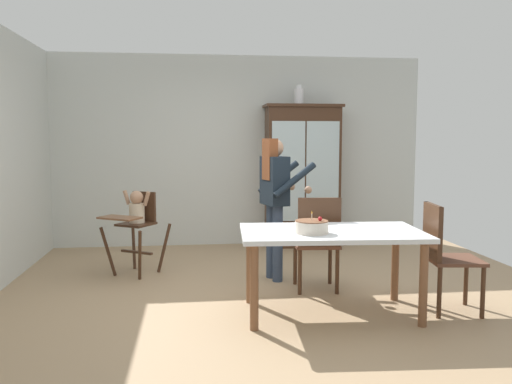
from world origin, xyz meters
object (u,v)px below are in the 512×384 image
(birthday_cake, at_px, (312,227))
(dining_chair_right_end, at_px, (443,250))
(china_cabinet, at_px, (302,175))
(high_chair_with_toddler, at_px, (136,217))
(dining_table, at_px, (331,241))
(ceramic_vase, at_px, (299,96))
(adult_person, at_px, (275,191))
(dining_chair_far_side, at_px, (318,237))

(birthday_cake, xyz_separation_m, dining_chair_right_end, (1.19, 0.05, -0.24))
(china_cabinet, distance_m, high_chair_with_toddler, 2.59)
(birthday_cake, height_order, dining_chair_right_end, dining_chair_right_end)
(dining_table, xyz_separation_m, dining_chair_right_end, (1.00, -0.06, -0.09))
(dining_table, distance_m, dining_chair_right_end, 1.00)
(ceramic_vase, height_order, dining_chair_right_end, ceramic_vase)
(ceramic_vase, height_order, adult_person, ceramic_vase)
(adult_person, distance_m, dining_chair_far_side, 0.75)
(high_chair_with_toddler, distance_m, adult_person, 1.60)
(birthday_cake, bearing_deg, china_cabinet, 79.50)
(ceramic_vase, relative_size, adult_person, 0.18)
(china_cabinet, xyz_separation_m, high_chair_with_toddler, (-2.18, -1.35, -0.35))
(china_cabinet, bearing_deg, dining_chair_right_end, -78.21)
(adult_person, relative_size, dining_table, 0.95)
(high_chair_with_toddler, distance_m, dining_table, 2.42)
(adult_person, distance_m, birthday_cake, 1.31)
(high_chair_with_toddler, bearing_deg, dining_table, -8.29)
(ceramic_vase, bearing_deg, high_chair_with_toddler, -147.50)
(high_chair_with_toddler, relative_size, birthday_cake, 3.39)
(high_chair_with_toddler, xyz_separation_m, dining_table, (1.82, -1.60, -0.01))
(high_chair_with_toddler, xyz_separation_m, adult_person, (1.51, -0.41, 0.31))
(birthday_cake, bearing_deg, dining_chair_far_side, 72.75)
(ceramic_vase, xyz_separation_m, high_chair_with_toddler, (-2.12, -1.35, -1.47))
(china_cabinet, distance_m, ceramic_vase, 1.11)
(china_cabinet, xyz_separation_m, adult_person, (-0.67, -1.76, -0.04))
(adult_person, height_order, dining_chair_right_end, adult_person)
(dining_chair_far_side, xyz_separation_m, dining_chair_right_end, (0.95, -0.72, 0.00))
(dining_chair_right_end, bearing_deg, china_cabinet, 19.08)
(dining_chair_far_side, bearing_deg, china_cabinet, -94.10)
(high_chair_with_toddler, relative_size, dining_chair_right_end, 0.99)
(ceramic_vase, distance_m, adult_person, 2.20)
(adult_person, bearing_deg, dining_table, 179.07)
(ceramic_vase, bearing_deg, dining_table, -95.95)
(china_cabinet, distance_m, birthday_cake, 3.12)
(high_chair_with_toddler, height_order, dining_table, high_chair_with_toddler)
(dining_table, distance_m, birthday_cake, 0.27)
(ceramic_vase, bearing_deg, china_cabinet, -3.53)
(dining_table, bearing_deg, china_cabinet, 82.89)
(china_cabinet, distance_m, dining_chair_right_end, 3.10)
(china_cabinet, relative_size, dining_chair_far_side, 2.08)
(china_cabinet, height_order, birthday_cake, china_cabinet)
(high_chair_with_toddler, distance_m, birthday_cake, 2.36)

